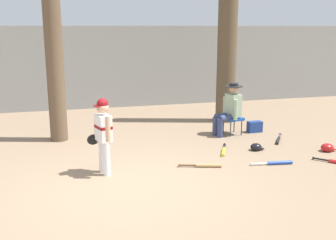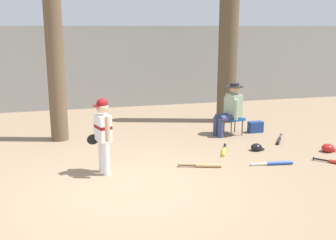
{
  "view_description": "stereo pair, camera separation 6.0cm",
  "coord_description": "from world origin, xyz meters",
  "px_view_note": "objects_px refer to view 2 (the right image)",
  "views": [
    {
      "loc": [
        -0.95,
        -5.77,
        2.45
      ],
      "look_at": [
        0.96,
        1.26,
        0.75
      ],
      "focal_mm": 42.95,
      "sensor_mm": 36.0,
      "label": 1
    },
    {
      "loc": [
        -0.89,
        -5.78,
        2.45
      ],
      "look_at": [
        0.96,
        1.26,
        0.75
      ],
      "focal_mm": 42.95,
      "sensor_mm": 36.0,
      "label": 2
    }
  ],
  "objects_px": {
    "seated_spectator": "(230,108)",
    "handbag_beside_stool": "(255,127)",
    "tree_behind_spectator": "(229,31)",
    "bat_black_composite": "(279,140)",
    "batting_helmet_red": "(328,148)",
    "young_ballplayer": "(102,131)",
    "bat_yellow_trainer": "(224,151)",
    "folding_stool": "(233,119)",
    "bat_wood_tan": "(205,166)",
    "bat_blue_youth": "(277,163)",
    "batting_helmet_black": "(257,147)",
    "tree_near_player": "(53,19)"
  },
  "relations": [
    {
      "from": "seated_spectator",
      "to": "handbag_beside_stool",
      "type": "height_order",
      "value": "seated_spectator"
    },
    {
      "from": "tree_behind_spectator",
      "to": "bat_black_composite",
      "type": "relative_size",
      "value": 7.83
    },
    {
      "from": "batting_helmet_red",
      "to": "young_ballplayer",
      "type": "bearing_deg",
      "value": -179.11
    },
    {
      "from": "tree_behind_spectator",
      "to": "bat_black_composite",
      "type": "xyz_separation_m",
      "value": [
        0.35,
        -2.14,
        -2.3
      ]
    },
    {
      "from": "handbag_beside_stool",
      "to": "bat_yellow_trainer",
      "type": "xyz_separation_m",
      "value": [
        -1.34,
        -1.3,
        -0.1
      ]
    },
    {
      "from": "folding_stool",
      "to": "batting_helmet_red",
      "type": "height_order",
      "value": "folding_stool"
    },
    {
      "from": "seated_spectator",
      "to": "bat_wood_tan",
      "type": "xyz_separation_m",
      "value": [
        -1.3,
        -1.94,
        -0.61
      ]
    },
    {
      "from": "folding_stool",
      "to": "bat_blue_youth",
      "type": "xyz_separation_m",
      "value": [
        -0.09,
        -2.16,
        -0.33
      ]
    },
    {
      "from": "bat_yellow_trainer",
      "to": "bat_wood_tan",
      "type": "height_order",
      "value": "same"
    },
    {
      "from": "bat_blue_youth",
      "to": "batting_helmet_black",
      "type": "xyz_separation_m",
      "value": [
        0.04,
        0.88,
        0.03
      ]
    },
    {
      "from": "bat_blue_youth",
      "to": "batting_helmet_red",
      "type": "height_order",
      "value": "batting_helmet_red"
    },
    {
      "from": "bat_yellow_trainer",
      "to": "bat_wood_tan",
      "type": "distance_m",
      "value": 0.96
    },
    {
      "from": "bat_blue_youth",
      "to": "batting_helmet_black",
      "type": "height_order",
      "value": "batting_helmet_black"
    },
    {
      "from": "young_ballplayer",
      "to": "handbag_beside_stool",
      "type": "distance_m",
      "value": 4.23
    },
    {
      "from": "seated_spectator",
      "to": "bat_yellow_trainer",
      "type": "relative_size",
      "value": 1.74
    },
    {
      "from": "seated_spectator",
      "to": "bat_black_composite",
      "type": "xyz_separation_m",
      "value": [
        0.83,
        -0.79,
        -0.61
      ]
    },
    {
      "from": "folding_stool",
      "to": "batting_helmet_black",
      "type": "bearing_deg",
      "value": -92.04
    },
    {
      "from": "folding_stool",
      "to": "handbag_beside_stool",
      "type": "distance_m",
      "value": 0.64
    },
    {
      "from": "handbag_beside_stool",
      "to": "bat_wood_tan",
      "type": "height_order",
      "value": "handbag_beside_stool"
    },
    {
      "from": "tree_behind_spectator",
      "to": "batting_helmet_black",
      "type": "bearing_deg",
      "value": -99.19
    },
    {
      "from": "seated_spectator",
      "to": "batting_helmet_red",
      "type": "bearing_deg",
      "value": -50.49
    },
    {
      "from": "bat_blue_youth",
      "to": "batting_helmet_black",
      "type": "distance_m",
      "value": 0.88
    },
    {
      "from": "bat_wood_tan",
      "to": "batting_helmet_red",
      "type": "relative_size",
      "value": 2.45
    },
    {
      "from": "seated_spectator",
      "to": "handbag_beside_stool",
      "type": "bearing_deg",
      "value": 5.32
    },
    {
      "from": "folding_stool",
      "to": "bat_yellow_trainer",
      "type": "height_order",
      "value": "folding_stool"
    },
    {
      "from": "bat_black_composite",
      "to": "handbag_beside_stool",
      "type": "bearing_deg",
      "value": 99.1
    },
    {
      "from": "folding_stool",
      "to": "handbag_beside_stool",
      "type": "xyz_separation_m",
      "value": [
        0.59,
        0.05,
        -0.23
      ]
    },
    {
      "from": "bat_yellow_trainer",
      "to": "batting_helmet_red",
      "type": "relative_size",
      "value": 2.26
    },
    {
      "from": "bat_yellow_trainer",
      "to": "bat_wood_tan",
      "type": "bearing_deg",
      "value": -132.74
    },
    {
      "from": "bat_blue_youth",
      "to": "batting_helmet_black",
      "type": "relative_size",
      "value": 2.87
    },
    {
      "from": "handbag_beside_stool",
      "to": "bat_black_composite",
      "type": "distance_m",
      "value": 0.87
    },
    {
      "from": "tree_behind_spectator",
      "to": "batting_helmet_red",
      "type": "distance_m",
      "value": 3.9
    },
    {
      "from": "tree_behind_spectator",
      "to": "bat_wood_tan",
      "type": "xyz_separation_m",
      "value": [
        -1.77,
        -3.29,
        -2.3
      ]
    },
    {
      "from": "seated_spectator",
      "to": "bat_blue_youth",
      "type": "bearing_deg",
      "value": -89.77
    },
    {
      "from": "tree_near_player",
      "to": "handbag_beside_stool",
      "type": "distance_m",
      "value": 5.14
    },
    {
      "from": "seated_spectator",
      "to": "batting_helmet_black",
      "type": "bearing_deg",
      "value": -87.65
    },
    {
      "from": "bat_blue_youth",
      "to": "bat_wood_tan",
      "type": "height_order",
      "value": "same"
    },
    {
      "from": "handbag_beside_stool",
      "to": "bat_black_composite",
      "type": "relative_size",
      "value": 0.5
    },
    {
      "from": "bat_yellow_trainer",
      "to": "bat_black_composite",
      "type": "height_order",
      "value": "same"
    },
    {
      "from": "young_ballplayer",
      "to": "batting_helmet_black",
      "type": "xyz_separation_m",
      "value": [
        3.12,
        0.51,
        -0.68
      ]
    },
    {
      "from": "tree_near_player",
      "to": "bat_yellow_trainer",
      "type": "relative_size",
      "value": 8.44
    },
    {
      "from": "young_ballplayer",
      "to": "bat_yellow_trainer",
      "type": "height_order",
      "value": "young_ballplayer"
    },
    {
      "from": "bat_yellow_trainer",
      "to": "bat_black_composite",
      "type": "distance_m",
      "value": 1.54
    },
    {
      "from": "tree_near_player",
      "to": "seated_spectator",
      "type": "relative_size",
      "value": 4.86
    },
    {
      "from": "seated_spectator",
      "to": "batting_helmet_red",
      "type": "distance_m",
      "value": 2.27
    },
    {
      "from": "young_ballplayer",
      "to": "bat_yellow_trainer",
      "type": "xyz_separation_m",
      "value": [
        2.42,
        0.54,
        -0.71
      ]
    },
    {
      "from": "young_ballplayer",
      "to": "bat_blue_youth",
      "type": "xyz_separation_m",
      "value": [
        3.08,
        -0.38,
        -0.71
      ]
    },
    {
      "from": "bat_black_composite",
      "to": "tree_near_player",
      "type": "bearing_deg",
      "value": 163.42
    },
    {
      "from": "bat_yellow_trainer",
      "to": "bat_black_composite",
      "type": "bearing_deg",
      "value": 16.69
    },
    {
      "from": "batting_helmet_black",
      "to": "bat_yellow_trainer",
      "type": "bearing_deg",
      "value": 177.64
    }
  ]
}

